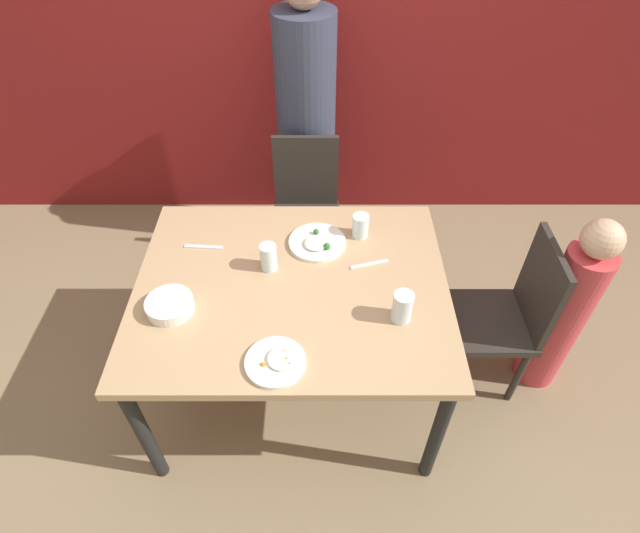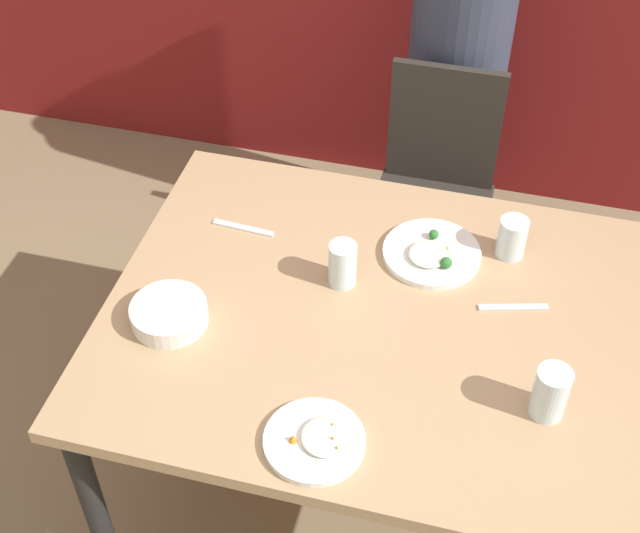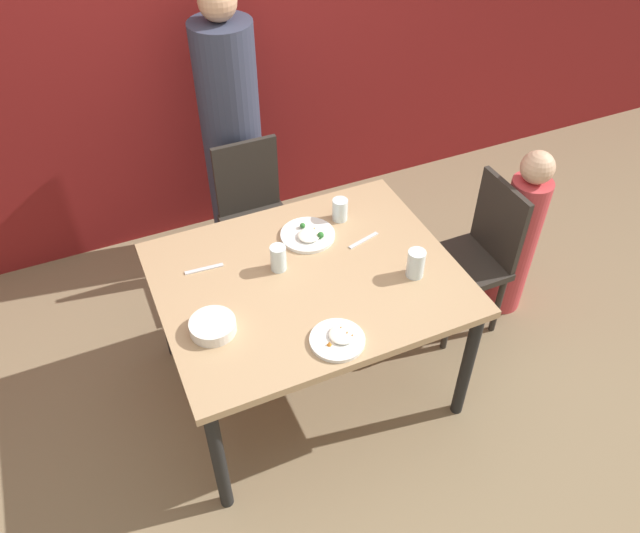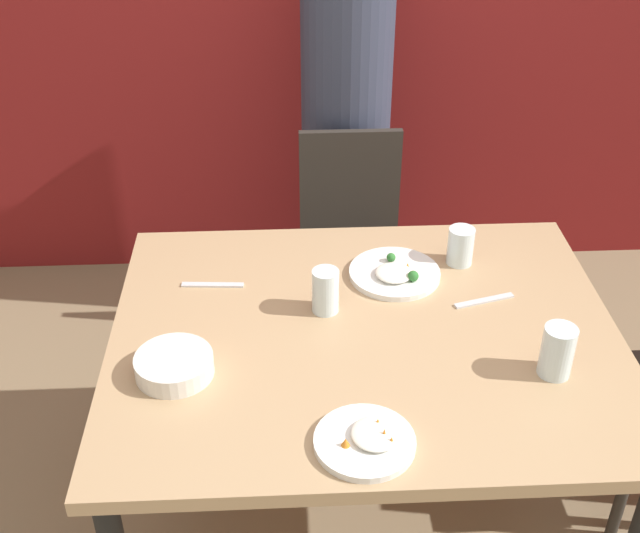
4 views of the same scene
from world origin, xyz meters
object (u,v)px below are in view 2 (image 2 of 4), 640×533
object	(u,v)px
chair_adult_spot	(434,190)
glass_water_tall	(550,393)
bowl_curry	(169,313)
person_adult	(458,64)
plate_rice_adult	(432,253)

from	to	relation	value
chair_adult_spot	glass_water_tall	size ratio (longest dim) A/B	6.59
bowl_curry	glass_water_tall	world-z (taller)	glass_water_tall
chair_adult_spot	person_adult	size ratio (longest dim) A/B	0.54
plate_rice_adult	glass_water_tall	xyz separation A→B (m)	(0.34, -0.45, 0.06)
bowl_curry	glass_water_tall	size ratio (longest dim) A/B	1.42
bowl_curry	plate_rice_adult	world-z (taller)	bowl_curry
bowl_curry	glass_water_tall	xyz separation A→B (m)	(0.94, -0.05, 0.04)
chair_adult_spot	person_adult	xyz separation A→B (m)	(0.00, 0.34, 0.30)
chair_adult_spot	bowl_curry	world-z (taller)	chair_adult_spot
chair_adult_spot	glass_water_tall	xyz separation A→B (m)	(0.41, -1.08, 0.35)
bowl_curry	plate_rice_adult	bearing A→B (deg)	33.61
person_adult	bowl_curry	world-z (taller)	person_adult
person_adult	glass_water_tall	bearing A→B (deg)	-73.88
person_adult	plate_rice_adult	distance (m)	0.98
bowl_curry	glass_water_tall	bearing A→B (deg)	-2.75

